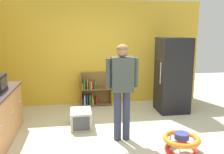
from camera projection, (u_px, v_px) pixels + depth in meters
ground_plane at (120, 140)px, 4.35m from camera, size 12.00×12.00×0.00m
back_wall at (104, 53)px, 6.35m from camera, size 5.20×0.06×2.70m
refrigerator at (173, 75)px, 5.75m from camera, size 0.73×0.68×1.78m
bookshelf at (94, 91)px, 6.31m from camera, size 0.80×0.28×0.85m
standing_person at (122, 84)px, 4.18m from camera, size 0.57×0.22×1.72m
baby_walker at (181, 142)px, 3.92m from camera, size 0.60×0.60×0.32m
pet_carrier at (81, 119)px, 4.88m from camera, size 0.42×0.55×0.36m
banana_bunch at (3, 82)px, 4.79m from camera, size 0.15×0.16×0.04m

